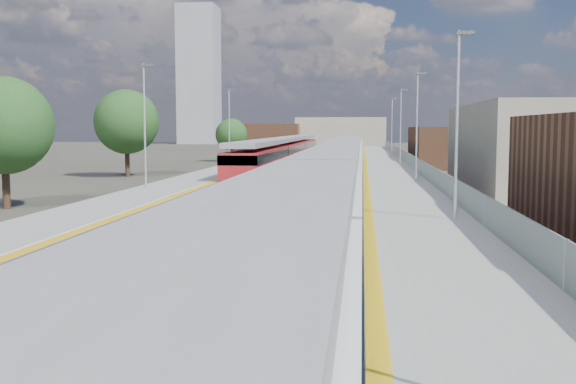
# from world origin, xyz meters

# --- Properties ---
(ground) EXTENTS (320.00, 320.00, 0.00)m
(ground) POSITION_xyz_m (0.00, 50.00, 0.00)
(ground) COLOR #47443A
(ground) RESTS_ON ground
(ballast_bed) EXTENTS (10.50, 155.00, 0.06)m
(ballast_bed) POSITION_xyz_m (-2.25, 52.50, 0.03)
(ballast_bed) COLOR #565451
(ballast_bed) RESTS_ON ground
(tracks) EXTENTS (8.96, 160.00, 0.17)m
(tracks) POSITION_xyz_m (-1.65, 54.18, 0.11)
(tracks) COLOR #4C3323
(tracks) RESTS_ON ground
(platform_right) EXTENTS (4.70, 155.00, 8.52)m
(platform_right) POSITION_xyz_m (5.28, 52.49, 0.54)
(platform_right) COLOR slate
(platform_right) RESTS_ON ground
(platform_left) EXTENTS (4.30, 155.00, 8.52)m
(platform_left) POSITION_xyz_m (-9.05, 52.49, 0.52)
(platform_left) COLOR slate
(platform_left) RESTS_ON ground
(buildings) EXTENTS (72.00, 185.50, 40.00)m
(buildings) POSITION_xyz_m (-18.12, 138.60, 10.70)
(buildings) COLOR brown
(buildings) RESTS_ON ground
(green_train) EXTENTS (2.80, 77.92, 3.08)m
(green_train) POSITION_xyz_m (1.50, 34.71, 2.17)
(green_train) COLOR black
(green_train) RESTS_ON ground
(red_train) EXTENTS (2.80, 56.77, 3.53)m
(red_train) POSITION_xyz_m (-5.50, 67.49, 2.09)
(red_train) COLOR black
(red_train) RESTS_ON ground
(tree_a) EXTENTS (5.65, 5.65, 7.66)m
(tree_a) POSITION_xyz_m (-17.64, 31.26, 4.82)
(tree_a) COLOR #382619
(tree_a) RESTS_ON ground
(tree_b) EXTENTS (6.17, 6.17, 8.36)m
(tree_b) POSITION_xyz_m (-19.56, 56.93, 5.27)
(tree_b) COLOR #382619
(tree_b) RESTS_ON ground
(tree_c) EXTENTS (4.42, 4.42, 5.99)m
(tree_c) POSITION_xyz_m (-15.27, 86.86, 3.77)
(tree_c) COLOR #382619
(tree_c) RESTS_ON ground
(tree_d) EXTENTS (5.01, 5.01, 6.79)m
(tree_d) POSITION_xyz_m (22.85, 62.24, 4.27)
(tree_d) COLOR #382619
(tree_d) RESTS_ON ground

